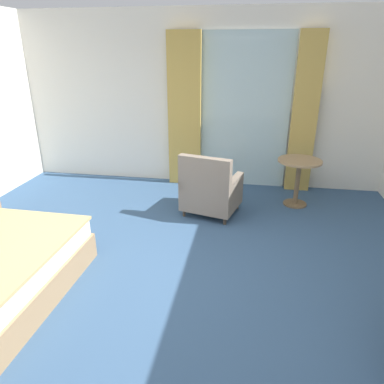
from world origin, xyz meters
TOP-DOWN VIEW (x-y plane):
  - ground at (0.00, 0.00)m, footprint 6.86×6.77m
  - wall_back at (0.00, 3.12)m, footprint 6.46×0.12m
  - balcony_glass_door at (0.75, 3.04)m, footprint 1.52×0.02m
  - curtain_panel_left at (-0.23, 2.94)m, footprint 0.56×0.10m
  - curtain_panel_right at (1.73, 2.94)m, footprint 0.40×0.10m
  - armchair_by_window at (0.38, 1.72)m, footprint 0.89×0.85m
  - round_cafe_table at (1.65, 2.27)m, footprint 0.65×0.65m

SIDE VIEW (x-z plane):
  - ground at x=0.00m, z-range -0.10..0.00m
  - armchair_by_window at x=0.38m, z-range -0.10..0.83m
  - round_cafe_table at x=1.65m, z-range 0.17..0.90m
  - balcony_glass_door at x=0.75m, z-range 0.00..2.54m
  - curtain_panel_left at x=-0.23m, z-range 0.00..2.54m
  - curtain_panel_right at x=1.73m, z-range 0.00..2.54m
  - wall_back at x=0.00m, z-range 0.00..2.89m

